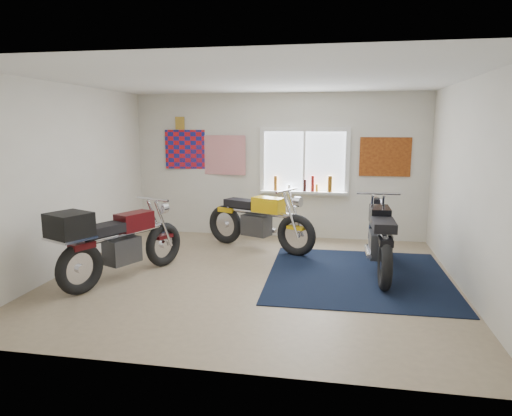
% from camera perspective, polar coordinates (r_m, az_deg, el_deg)
% --- Properties ---
extents(ground, '(5.50, 5.50, 0.00)m').
position_cam_1_polar(ground, '(6.49, -0.30, -8.69)').
color(ground, '#9E896B').
rests_on(ground, ground).
extents(room_shell, '(5.50, 5.50, 5.50)m').
position_cam_1_polar(room_shell, '(6.15, -0.31, 5.91)').
color(room_shell, white).
rests_on(room_shell, ground).
extents(navy_rug, '(2.54, 2.63, 0.01)m').
position_cam_1_polar(navy_rug, '(6.70, 12.59, -8.27)').
color(navy_rug, black).
rests_on(navy_rug, ground).
extents(window_assembly, '(1.66, 0.17, 1.26)m').
position_cam_1_polar(window_assembly, '(8.55, 6.03, 5.27)').
color(window_assembly, white).
rests_on(window_assembly, room_shell).
extents(oil_bottles, '(1.09, 0.09, 0.30)m').
position_cam_1_polar(oil_bottles, '(8.51, 6.62, 2.96)').
color(oil_bottles, '#8F4F14').
rests_on(oil_bottles, window_assembly).
extents(flag_display, '(1.60, 0.10, 1.17)m').
position_cam_1_polar(flag_display, '(9.03, -9.49, 10.41)').
color(flag_display, red).
rests_on(flag_display, room_shell).
extents(triumph_poster, '(0.90, 0.03, 0.70)m').
position_cam_1_polar(triumph_poster, '(8.57, 15.83, 6.16)').
color(triumph_poster, '#A54C14').
rests_on(triumph_poster, room_shell).
extents(yellow_triumph, '(2.03, 1.02, 1.09)m').
position_cam_1_polar(yellow_triumph, '(7.82, 0.32, -1.74)').
color(yellow_triumph, black).
rests_on(yellow_triumph, ground).
extents(black_chrome_bike, '(0.66, 2.15, 1.10)m').
position_cam_1_polar(black_chrome_bike, '(6.82, 15.22, -3.88)').
color(black_chrome_bike, black).
rests_on(black_chrome_bike, navy_rug).
extents(maroon_tourer, '(1.16, 2.04, 1.08)m').
position_cam_1_polar(maroon_tourer, '(6.46, -17.28, -4.07)').
color(maroon_tourer, black).
rests_on(maroon_tourer, ground).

